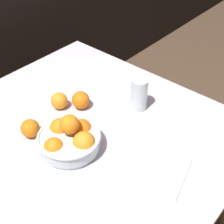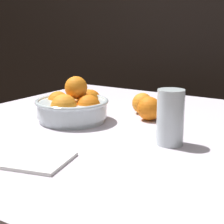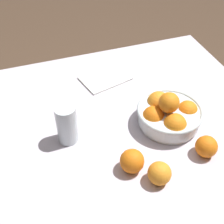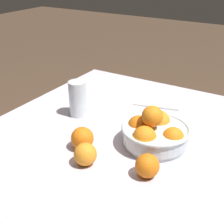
# 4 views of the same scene
# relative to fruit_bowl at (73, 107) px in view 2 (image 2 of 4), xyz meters

# --- Properties ---
(dining_table) EXTENTS (1.03, 1.15, 0.72)m
(dining_table) POSITION_rel_fruit_bowl_xyz_m (0.11, 0.03, -0.12)
(dining_table) COLOR silver
(dining_table) RESTS_ON ground_plane
(fruit_bowl) EXTENTS (0.23, 0.23, 0.15)m
(fruit_bowl) POSITION_rel_fruit_bowl_xyz_m (0.00, 0.00, 0.00)
(fruit_bowl) COLOR silver
(fruit_bowl) RESTS_ON dining_table
(juice_glass) EXTENTS (0.07, 0.07, 0.15)m
(juice_glass) POSITION_rel_fruit_bowl_xyz_m (0.36, -0.04, 0.02)
(juice_glass) COLOR #F4A314
(juice_glass) RESTS_ON dining_table
(orange_loose_near_bowl) EXTENTS (0.07, 0.07, 0.07)m
(orange_loose_near_bowl) POSITION_rel_fruit_bowl_xyz_m (-0.05, 0.17, -0.01)
(orange_loose_near_bowl) COLOR orange
(orange_loose_near_bowl) RESTS_ON dining_table
(orange_loose_front) EXTENTS (0.08, 0.08, 0.08)m
(orange_loose_front) POSITION_rel_fruit_bowl_xyz_m (0.20, 0.15, -0.01)
(orange_loose_front) COLOR orange
(orange_loose_front) RESTS_ON dining_table
(orange_loose_aside) EXTENTS (0.07, 0.07, 0.07)m
(orange_loose_aside) POSITION_rel_fruit_bowl_xyz_m (0.14, 0.21, -0.01)
(orange_loose_aside) COLOR orange
(orange_loose_aside) RESTS_ON dining_table
(napkin) EXTENTS (0.22, 0.18, 0.01)m
(napkin) POSITION_rel_fruit_bowl_xyz_m (0.13, -0.33, -0.04)
(napkin) COLOR white
(napkin) RESTS_ON dining_table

